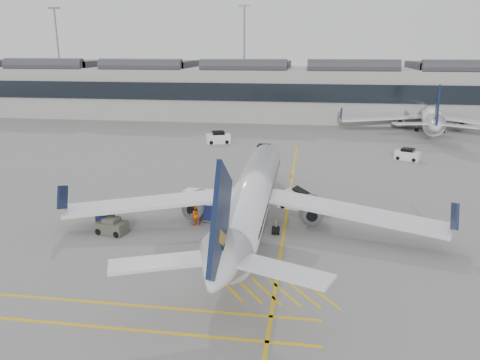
# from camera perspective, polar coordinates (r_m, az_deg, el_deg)

# --- Properties ---
(ground) EXTENTS (220.00, 220.00, 0.00)m
(ground) POSITION_cam_1_polar(r_m,az_deg,el_deg) (39.47, -9.70, -7.26)
(ground) COLOR gray
(ground) RESTS_ON ground
(terminal) EXTENTS (200.00, 20.45, 12.40)m
(terminal) POSITION_cam_1_polar(r_m,az_deg,el_deg) (107.37, 2.15, 10.94)
(terminal) COLOR #9E9E99
(terminal) RESTS_ON ground
(light_masts) EXTENTS (113.00, 0.60, 25.45)m
(light_masts) POSITION_cam_1_polar(r_m,az_deg,el_deg) (121.15, 2.15, 15.46)
(light_masts) COLOR slate
(light_masts) RESTS_ON ground
(apron_markings) EXTENTS (0.25, 60.00, 0.01)m
(apron_markings) POSITION_cam_1_polar(r_m,az_deg,el_deg) (47.01, 5.83, -3.27)
(apron_markings) COLOR gold
(apron_markings) RESTS_ON ground
(airliner_main) EXTENTS (33.00, 36.02, 9.58)m
(airliner_main) POSITION_cam_1_polar(r_m,az_deg,el_deg) (40.97, 1.45, -1.95)
(airliner_main) COLOR silver
(airliner_main) RESTS_ON ground
(airliner_far) EXTENTS (33.09, 36.47, 9.78)m
(airliner_far) POSITION_cam_1_polar(r_m,az_deg,el_deg) (96.38, 22.23, 7.27)
(airliner_far) COLOR silver
(airliner_far) RESTS_ON ground
(belt_loader) EXTENTS (5.42, 3.29, 2.15)m
(belt_loader) POSITION_cam_1_polar(r_m,az_deg,el_deg) (46.49, 7.31, -2.72)
(belt_loader) COLOR silver
(belt_loader) RESTS_ON ground
(baggage_cart_a) EXTENTS (1.87, 1.59, 1.82)m
(baggage_cart_a) POSITION_cam_1_polar(r_m,az_deg,el_deg) (42.78, -3.21, -3.79)
(baggage_cart_a) COLOR gray
(baggage_cart_a) RESTS_ON ground
(baggage_cart_b) EXTENTS (1.79, 1.52, 1.79)m
(baggage_cart_b) POSITION_cam_1_polar(r_m,az_deg,el_deg) (46.10, -3.57, -2.36)
(baggage_cart_b) COLOR gray
(baggage_cart_b) RESTS_ON ground
(baggage_cart_c) EXTENTS (1.99, 1.75, 1.83)m
(baggage_cart_c) POSITION_cam_1_polar(r_m,az_deg,el_deg) (46.48, -5.73, -2.22)
(baggage_cart_c) COLOR gray
(baggage_cart_c) RESTS_ON ground
(baggage_cart_d) EXTENTS (2.05, 1.85, 1.81)m
(baggage_cart_d) POSITION_cam_1_polar(r_m,az_deg,el_deg) (44.24, -16.16, -3.76)
(baggage_cart_d) COLOR gray
(baggage_cart_d) RESTS_ON ground
(ramp_agent_a) EXTENTS (0.70, 0.59, 1.62)m
(ramp_agent_a) POSITION_cam_1_polar(r_m,az_deg,el_deg) (41.87, 2.37, -4.47)
(ramp_agent_a) COLOR orange
(ramp_agent_a) RESTS_ON ground
(ramp_agent_b) EXTENTS (1.12, 0.99, 1.94)m
(ramp_agent_b) POSITION_cam_1_polar(r_m,az_deg,el_deg) (42.02, -5.48, -4.22)
(ramp_agent_b) COLOR #DE5B0B
(ramp_agent_b) RESTS_ON ground
(pushback_tug) EXTENTS (2.75, 2.00, 1.40)m
(pushback_tug) POSITION_cam_1_polar(r_m,az_deg,el_deg) (41.55, -15.35, -5.49)
(pushback_tug) COLOR #4B4C40
(pushback_tug) RESTS_ON ground
(safety_cone_nose) EXTENTS (0.35, 0.35, 0.49)m
(safety_cone_nose) POSITION_cam_1_polar(r_m,az_deg,el_deg) (57.86, 6.24, 0.64)
(safety_cone_nose) COLOR #F24C0A
(safety_cone_nose) RESTS_ON ground
(safety_cone_engine) EXTENTS (0.33, 0.33, 0.46)m
(safety_cone_engine) POSITION_cam_1_polar(r_m,az_deg,el_deg) (45.58, 14.43, -4.03)
(safety_cone_engine) COLOR #F24C0A
(safety_cone_engine) RESTS_ON ground
(service_van_left) EXTENTS (4.33, 3.12, 2.01)m
(service_van_left) POSITION_cam_1_polar(r_m,az_deg,el_deg) (77.79, -2.67, 5.15)
(service_van_left) COLOR silver
(service_van_left) RESTS_ON ground
(service_van_mid) EXTENTS (2.06, 3.81, 1.91)m
(service_van_mid) POSITION_cam_1_polar(r_m,az_deg,el_deg) (67.45, 2.91, 3.44)
(service_van_mid) COLOR silver
(service_van_mid) RESTS_ON ground
(service_van_right) EXTENTS (3.66, 2.88, 1.68)m
(service_van_right) POSITION_cam_1_polar(r_m,az_deg,el_deg) (70.13, 19.74, 2.91)
(service_van_right) COLOR silver
(service_van_right) RESTS_ON ground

